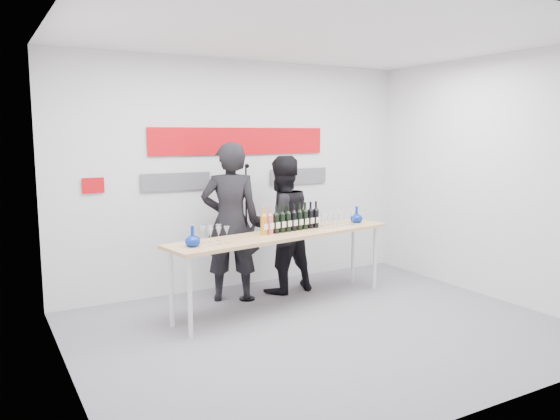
% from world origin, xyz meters
% --- Properties ---
extents(ground, '(5.00, 5.00, 0.00)m').
position_xyz_m(ground, '(0.00, 0.00, 0.00)').
color(ground, slate).
rests_on(ground, ground).
extents(back_wall, '(5.00, 0.04, 3.00)m').
position_xyz_m(back_wall, '(0.00, 2.00, 1.50)').
color(back_wall, silver).
rests_on(back_wall, ground).
extents(signage, '(3.38, 0.02, 0.79)m').
position_xyz_m(signage, '(-0.06, 1.97, 1.81)').
color(signage, red).
rests_on(signage, back_wall).
extents(tasting_table, '(3.02, 1.07, 0.89)m').
position_xyz_m(tasting_table, '(0.03, 0.88, 0.82)').
color(tasting_table, '#D9BB74').
rests_on(tasting_table, ground).
extents(wine_bottles, '(0.89, 0.22, 0.33)m').
position_xyz_m(wine_bottles, '(0.17, 0.95, 1.05)').
color(wine_bottles, '#BF7F19').
rests_on(wine_bottles, tasting_table).
extents(decanter_left, '(0.16, 0.16, 0.21)m').
position_xyz_m(decanter_left, '(-1.17, 0.68, 1.00)').
color(decanter_left, navy).
rests_on(decanter_left, tasting_table).
extents(decanter_right, '(0.16, 0.16, 0.21)m').
position_xyz_m(decanter_right, '(1.24, 1.08, 1.00)').
color(decanter_right, navy).
rests_on(decanter_right, tasting_table).
extents(glasses_left, '(0.29, 0.25, 0.18)m').
position_xyz_m(glasses_left, '(-0.91, 0.72, 0.98)').
color(glasses_left, silver).
rests_on(glasses_left, tasting_table).
extents(glasses_right, '(0.58, 0.30, 0.18)m').
position_xyz_m(glasses_right, '(0.85, 1.01, 0.98)').
color(glasses_right, silver).
rests_on(glasses_right, tasting_table).
extents(presenter_left, '(0.83, 0.70, 1.95)m').
position_xyz_m(presenter_left, '(-0.41, 1.43, 0.98)').
color(presenter_left, black).
rests_on(presenter_left, ground).
extents(presenter_right, '(0.91, 0.73, 1.77)m').
position_xyz_m(presenter_right, '(0.31, 1.43, 0.89)').
color(presenter_right, black).
rests_on(presenter_right, ground).
extents(mic_stand, '(0.20, 0.20, 1.69)m').
position_xyz_m(mic_stand, '(-0.24, 1.33, 0.52)').
color(mic_stand, black).
rests_on(mic_stand, ground).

